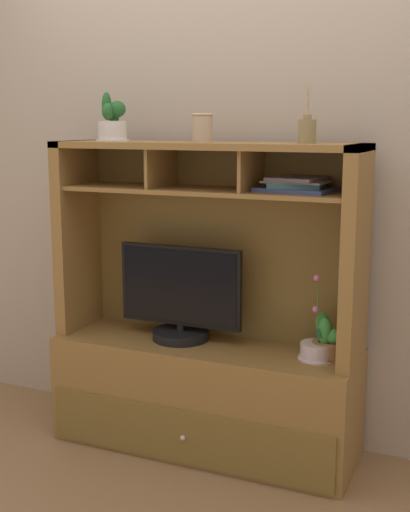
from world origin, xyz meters
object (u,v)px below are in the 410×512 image
Objects in this scene: potted_orchid at (317,350)px; potted_fern at (326,341)px; magazine_stack_left at (297,185)px; potted_succulent at (112,123)px; ceramic_vase at (202,128)px; diffuser_bottle at (307,131)px; tv_monitor at (180,300)px; media_console at (206,361)px.

potted_orchid is 1.91× the size of potted_fern.
potted_fern is 0.70m from magazine_stack_left.
potted_succulent is at bearing -179.52° from potted_orchid.
diffuser_bottle is at bearing 2.26° from ceramic_vase.
ceramic_vase is (-0.58, -0.05, 0.93)m from potted_fern.
magazine_stack_left is (0.55, 0.02, 0.57)m from tv_monitor.
magazine_stack_left is at bearing 176.05° from potted_fern.
ceramic_vase is (0.00, -0.04, 1.10)m from media_console.
magazine_stack_left is 0.49m from ceramic_vase.
ceramic_vase is (-0.42, -0.06, 0.24)m from magazine_stack_left.
diffuser_bottle reaches higher than media_console.
ceramic_vase is (-0.47, -0.02, 0.01)m from diffuser_bottle.
potted_orchid is 1.69× the size of potted_succulent.
media_console is at bearing 2.92° from potted_succulent.
magazine_stack_left is 2.74× the size of ceramic_vase.
diffuser_bottle is 0.94m from potted_succulent.
potted_orchid is at bearing 1.36° from diffuser_bottle.
ceramic_vase is at bearing -172.43° from magazine_stack_left.
media_console is 0.31m from tv_monitor.
diffuser_bottle is (0.05, -0.04, 0.23)m from magazine_stack_left.
tv_monitor reaches higher than potted_orchid.
potted_orchid reaches higher than potted_fern.
potted_fern is at bearing -3.95° from magazine_stack_left.
tv_monitor is at bearing -179.13° from media_console.
diffuser_bottle is at bearing -1.45° from tv_monitor.
ceramic_vase is at bearing -177.85° from potted_orchid.
potted_orchid is at bearing -1.64° from media_console.
media_console is 1.18m from diffuser_bottle.
potted_orchid is 1.55× the size of diffuser_bottle.
tv_monitor is at bearing 178.85° from potted_orchid.
ceramic_vase is at bearing -177.74° from diffuser_bottle.
magazine_stack_left is 1.41× the size of diffuser_bottle.
media_console is at bearing 0.87° from tv_monitor.
potted_fern is 0.81× the size of diffuser_bottle.
media_console is 11.53× the size of ceramic_vase.
potted_succulent is at bearing -176.28° from tv_monitor.
potted_succulent is (-1.01, -0.01, 0.98)m from potted_orchid.
magazine_stack_left is at bearing 2.85° from potted_succulent.
potted_orchid is 0.73m from magazine_stack_left.
potted_succulent is (-0.34, -0.02, 0.83)m from tv_monitor.
tv_monitor is 1.61× the size of potted_orchid.
potted_orchid is at bearing 2.15° from ceramic_vase.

